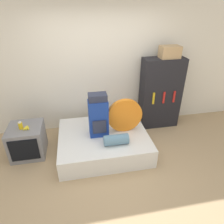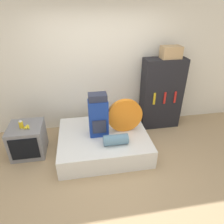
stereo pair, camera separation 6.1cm
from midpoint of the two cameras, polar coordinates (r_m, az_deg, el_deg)
ground_plane at (r=3.48m, az=0.96°, el=-17.87°), size 16.00×16.00×0.00m
wall_back at (r=4.23m, az=-3.15°, el=11.98°), size 8.00×0.05×2.60m
bed at (r=3.89m, az=-2.02°, el=-8.36°), size 1.65×1.37×0.36m
backpack at (r=3.55m, az=-3.44°, el=-1.11°), size 0.34×0.25×0.82m
tent_bag at (r=3.70m, az=4.15°, el=-1.03°), size 0.66×0.08×0.66m
sleeping_roll at (r=3.47m, az=1.58°, el=-7.89°), size 0.43×0.19×0.19m
television at (r=4.04m, az=-22.49°, el=-7.31°), size 0.60×0.60×0.59m
canister at (r=3.83m, az=-24.14°, el=-3.30°), size 0.07×0.07×0.14m
banana_bunch at (r=3.82m, az=-22.68°, el=-3.92°), size 0.12×0.16×0.03m
bookshelf at (r=4.49m, az=14.29°, el=4.99°), size 0.86×0.38×1.55m
cardboard_box at (r=4.23m, az=16.93°, el=16.03°), size 0.39×0.25×0.24m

